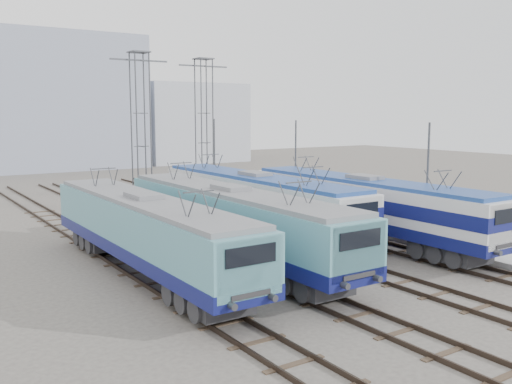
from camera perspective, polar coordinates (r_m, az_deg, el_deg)
The scene contains 14 objects.
ground at distance 26.30m, azimuth 7.63°, elevation -8.74°, with size 160.00×160.00×0.00m, color #514C47.
platform at distance 38.74m, azimuth 11.23°, elevation -3.20°, with size 4.00×70.00×0.30m, color #9E9E99.
locomotive_far_left at distance 26.54m, azimuth -10.91°, elevation -3.68°, with size 2.84×17.96×3.38m.
locomotive_center_left at distance 28.34m, azimuth -2.31°, elevation -2.72°, with size 2.90×18.34×3.45m.
locomotive_center_right at distance 34.58m, azimuth 0.07°, elevation -0.67°, with size 2.92×18.49×3.48m.
locomotive_far_right at distance 33.75m, azimuth 10.96°, elevation -1.07°, with size 2.89×18.27×3.44m.
catenary_tower_west at distance 44.18m, azimuth -11.44°, elevation 6.62°, with size 4.50×1.20×12.00m.
catenary_tower_east at distance 48.77m, azimuth -5.21°, elevation 6.85°, with size 4.50×1.20×12.00m.
mast_front at distance 33.05m, azimuth 16.74°, elevation 0.60°, with size 0.12×0.12×7.00m, color #3F4247.
mast_mid at distance 41.69m, azimuth 3.97°, elevation 2.36°, with size 0.12×0.12×7.00m, color #3F4247.
mast_rear at distance 51.69m, azimuth -4.17°, elevation 3.43°, with size 0.12×0.12×7.00m, color #3F4247.
safety_cone at distance 33.85m, azimuth 17.85°, elevation -4.32°, with size 0.33×0.33×0.52m, color #CE5B04.
building_center at distance 83.52m, azimuth -19.43°, elevation 8.47°, with size 22.00×14.00×18.00m, color #8991A6.
building_east at distance 90.57m, azimuth -6.91°, elevation 6.88°, with size 16.00×12.00×12.00m, color #A7ADB9.
Camera 1 is at (-16.68, -18.91, 7.49)m, focal length 40.00 mm.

